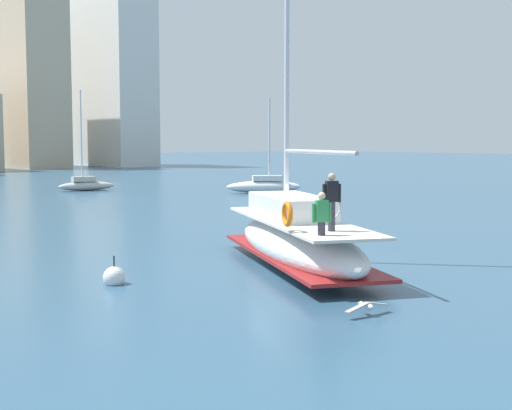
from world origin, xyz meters
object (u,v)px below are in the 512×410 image
Objects in this scene: main_sailboat at (297,237)px; mooring_buoy at (114,277)px; moored_sloop_far at (264,185)px; moored_cutter_left at (86,184)px; seagull at (367,306)px.

mooring_buoy is at bearing 167.53° from main_sailboat.
moored_cutter_left is (-9.21, 11.12, -0.05)m from moored_sloop_far.
moored_cutter_left is at bearing 64.37° from mooring_buoy.
seagull is at bearing -108.67° from moored_cutter_left.
moored_sloop_far is 37.91m from seagull.
moored_sloop_far is 34.68m from mooring_buoy.
seagull is at bearing -127.58° from moored_sloop_far.
mooring_buoy is (-16.49, -34.39, -0.35)m from moored_cutter_left.
moored_sloop_far reaches higher than mooring_buoy.
seagull is at bearing -119.40° from main_sailboat.
seagull is 7.25m from mooring_buoy.
main_sailboat is 15.48× the size of mooring_buoy.
moored_cutter_left is at bearing 71.33° from seagull.
moored_sloop_far is at bearing 52.42° from seagull.
main_sailboat reaches higher than mooring_buoy.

